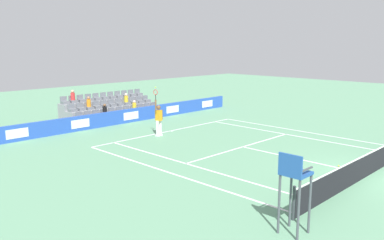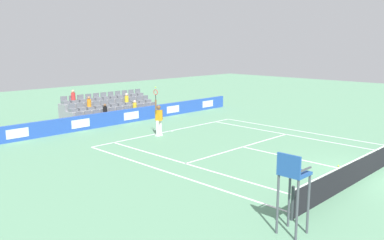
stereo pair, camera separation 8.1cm
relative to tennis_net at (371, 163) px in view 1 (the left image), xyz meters
name	(u,v)px [view 1 (the left image)]	position (x,y,z in m)	size (l,w,h in m)	color
ground_plane	(370,175)	(0.00, 0.00, -0.49)	(80.00, 80.00, 0.00)	#669E77
line_baseline	(170,131)	(0.00, -11.89, -0.49)	(10.97, 0.10, 0.01)	white
line_service	(243,147)	(0.00, -6.40, -0.49)	(8.23, 0.10, 0.01)	white
line_centre_service	(299,159)	(0.00, -3.20, -0.49)	(0.10, 6.40, 0.01)	white
line_singles_sideline_left	(193,166)	(4.12, -5.95, -0.49)	(0.10, 11.89, 0.01)	white
line_singles_sideline_right	(293,135)	(-4.12, -5.95, -0.49)	(0.10, 11.89, 0.01)	white
line_doubles_sideline_left	(170,173)	(5.49, -5.95, -0.49)	(0.10, 11.89, 0.01)	white
line_doubles_sideline_right	(304,132)	(-5.49, -5.95, -0.49)	(0.10, 11.89, 0.01)	white
line_centre_mark	(171,131)	(0.00, -11.79, -0.49)	(0.10, 0.20, 0.01)	white
sponsor_barrier	(130,116)	(0.00, -15.89, -0.04)	(19.05, 0.22, 0.91)	blue
tennis_net	(371,163)	(0.00, 0.00, 0.00)	(11.97, 0.10, 1.07)	#33383D
tennis_player	(159,119)	(1.36, -11.39, 0.50)	(0.53, 0.38, 2.85)	white
umpire_chair	(294,182)	(6.76, 0.45, 1.03)	(0.70, 0.70, 2.34)	#474C54
stadium_stand	(110,110)	(0.01, -18.20, 0.05)	(6.82, 2.85, 2.15)	gray
loose_tennis_ball	(339,166)	(-0.19, -1.38, -0.46)	(0.07, 0.07, 0.07)	#D1E533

